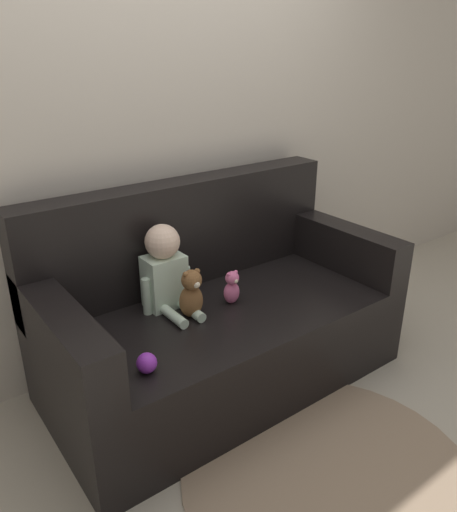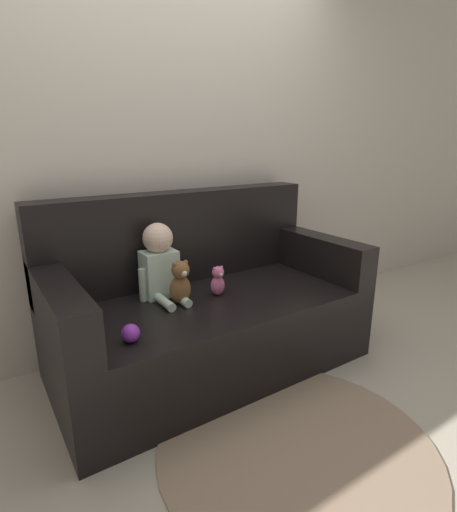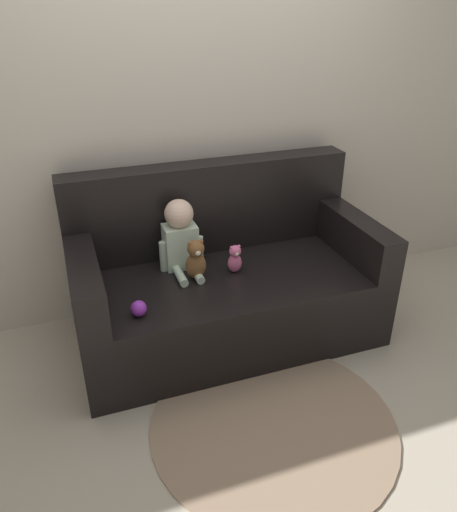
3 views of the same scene
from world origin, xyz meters
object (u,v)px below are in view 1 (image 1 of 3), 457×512
Objects in this scene: couch at (217,317)px; person_baby at (165,270)px; toy_ball at (147,363)px; plush_toy_side at (232,287)px; teddy_bear_brown at (192,294)px.

couch is 4.20× the size of person_baby.
toy_ball is at bearing -150.04° from couch.
plush_toy_side is at bearing -62.36° from couch.
teddy_bear_brown is (-0.20, -0.07, 0.23)m from couch.
couch reaches higher than person_baby.
person_baby is 2.43× the size of plush_toy_side.
plush_toy_side is (0.24, -0.00, -0.04)m from teddy_bear_brown.
couch is 7.26× the size of teddy_bear_brown.
couch reaches higher than teddy_bear_brown.
teddy_bear_brown is 0.48m from toy_ball.
person_baby reaches higher than toy_ball.
couch reaches higher than toy_ball.
teddy_bear_brown is 2.95× the size of toy_ball.
person_baby is 1.73× the size of teddy_bear_brown.
plush_toy_side is 0.68m from toy_ball.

